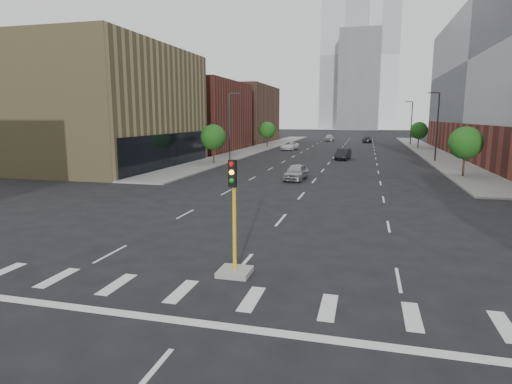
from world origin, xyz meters
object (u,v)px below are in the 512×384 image
at_px(car_far_left, 290,146).
at_px(car_mid_right, 343,154).
at_px(car_distant, 329,138).
at_px(car_near_left, 296,172).
at_px(median_traffic_signal, 234,250).
at_px(car_deep_right, 367,140).

bearing_deg(car_far_left, car_mid_right, -50.07).
distance_m(car_far_left, car_distant, 31.17).
distance_m(car_near_left, car_mid_right, 21.29).
relative_size(median_traffic_signal, car_deep_right, 0.94).
height_order(median_traffic_signal, car_deep_right, median_traffic_signal).
distance_m(car_mid_right, car_deep_right, 41.62).
relative_size(car_near_left, car_distant, 0.88).
relative_size(car_near_left, car_mid_right, 0.95).
bearing_deg(median_traffic_signal, car_far_left, 98.14).
xyz_separation_m(median_traffic_signal, car_deep_right, (4.65, 87.69, -0.30)).
relative_size(car_far_left, car_deep_right, 1.12).
distance_m(car_mid_right, car_far_left, 18.73).
bearing_deg(car_far_left, car_near_left, -72.60).
bearing_deg(car_distant, car_deep_right, -29.04).
height_order(median_traffic_signal, car_mid_right, median_traffic_signal).
distance_m(car_far_left, car_deep_right, 29.19).
height_order(car_far_left, car_distant, car_distant).
bearing_deg(car_near_left, car_deep_right, 87.43).
bearing_deg(car_distant, median_traffic_signal, -87.51).
xyz_separation_m(car_near_left, car_far_left, (-7.11, 36.66, -0.03)).
bearing_deg(car_near_left, median_traffic_signal, -82.80).
bearing_deg(car_mid_right, car_deep_right, 92.27).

